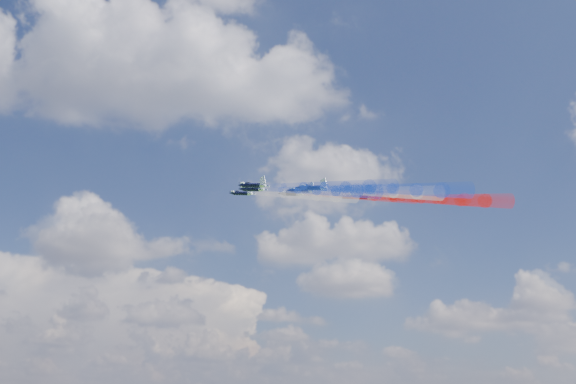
{
  "coord_description": "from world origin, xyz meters",
  "views": [
    {
      "loc": [
        -28.25,
        -159.85,
        93.97
      ],
      "look_at": [
        -15.27,
        7.08,
        148.91
      ],
      "focal_mm": 41.62,
      "sensor_mm": 36.0,
      "label": 1
    }
  ],
  "objects": [
    {
      "name": "trail_lead",
      "position": [
        -12.64,
        2.2,
        146.62
      ],
      "size": [
        26.67,
        30.24,
        12.71
      ],
      "primitive_type": null,
      "rotation": [
        0.24,
        -0.13,
        0.69
      ],
      "color": "white"
    },
    {
      "name": "trail_outer_right",
      "position": [
        17.9,
        -1.97,
        144.97
      ],
      "size": [
        26.67,
        30.24,
        12.71
      ],
      "primitive_type": null,
      "rotation": [
        0.24,
        -0.13,
        0.69
      ],
      "color": "red"
    },
    {
      "name": "jet_rear_right",
      "position": [
        2.71,
        1.58,
        146.23
      ],
      "size": [
        13.37,
        13.76,
        6.34
      ],
      "primitive_type": null,
      "rotation": [
        0.24,
        -0.13,
        0.69
      ],
      "color": "black"
    },
    {
      "name": "trail_center_third",
      "position": [
        2.6,
        -15.11,
        142.16
      ],
      "size": [
        26.67,
        30.24,
        12.71
      ],
      "primitive_type": null,
      "rotation": [
        0.24,
        -0.13,
        0.69
      ],
      "color": "white"
    },
    {
      "name": "trail_inner_left",
      "position": [
        -9.95,
        -11.32,
        143.43
      ],
      "size": [
        26.67,
        30.24,
        12.71
      ],
      "primitive_type": null,
      "rotation": [
        0.24,
        -0.13,
        0.69
      ],
      "color": "blue"
    },
    {
      "name": "trail_rear_left",
      "position": [
        3.84,
        -28.98,
        138.31
      ],
      "size": [
        26.67,
        30.24,
        12.71
      ],
      "primitive_type": null,
      "rotation": [
        0.24,
        -0.13,
        0.69
      ],
      "color": "blue"
    },
    {
      "name": "jet_outer_right",
      "position": [
        3.01,
        14.98,
        150.52
      ],
      "size": [
        13.37,
        13.76,
        6.34
      ],
      "primitive_type": null,
      "rotation": [
        0.24,
        -0.13,
        0.69
      ],
      "color": "black"
    },
    {
      "name": "jet_rear_left",
      "position": [
        -11.04,
        -12.04,
        143.85
      ],
      "size": [
        13.37,
        13.76,
        6.34
      ],
      "primitive_type": null,
      "rotation": [
        0.24,
        -0.13,
        0.69
      ],
      "color": "black"
    },
    {
      "name": "jet_lead",
      "position": [
        -27.52,
        19.14,
        152.17
      ],
      "size": [
        13.37,
        13.76,
        6.34
      ],
      "primitive_type": null,
      "rotation": [
        0.24,
        -0.13,
        0.69
      ],
      "color": "black"
    },
    {
      "name": "trail_inner_right",
      "position": [
        1.41,
        0.44,
        146.26
      ],
      "size": [
        26.67,
        30.24,
        12.71
      ],
      "primitive_type": null,
      "rotation": [
        0.24,
        -0.13,
        0.69
      ],
      "color": "red"
    },
    {
      "name": "jet_center_third",
      "position": [
        -12.28,
        1.83,
        147.7
      ],
      "size": [
        13.37,
        13.76,
        6.34
      ],
      "primitive_type": null,
      "rotation": [
        0.24,
        -0.13,
        0.69
      ],
      "color": "black"
    },
    {
      "name": "jet_inner_right",
      "position": [
        -13.47,
        17.38,
        151.8
      ],
      "size": [
        13.37,
        13.76,
        6.34
      ],
      "primitive_type": null,
      "rotation": [
        0.24,
        -0.13,
        0.69
      ],
      "color": "black"
    },
    {
      "name": "trail_rear_right",
      "position": [
        17.59,
        -15.36,
        140.69
      ],
      "size": [
        26.67,
        30.24,
        12.71
      ],
      "primitive_type": null,
      "rotation": [
        0.24,
        -0.13,
        0.69
      ],
      "color": "red"
    },
    {
      "name": "jet_outer_left",
      "position": [
        -24.98,
        -8.73,
        145.18
      ],
      "size": [
        13.37,
        13.76,
        6.34
      ],
      "primitive_type": null,
      "rotation": [
        0.24,
        -0.13,
        0.69
      ],
      "color": "black"
    },
    {
      "name": "jet_inner_left",
      "position": [
        -24.83,
        5.62,
        148.97
      ],
      "size": [
        13.37,
        13.76,
        6.34
      ],
      "primitive_type": null,
      "rotation": [
        0.24,
        -0.13,
        0.69
      ],
      "color": "black"
    },
    {
      "name": "trail_outer_left",
      "position": [
        -10.1,
        -25.67,
        139.63
      ],
      "size": [
        26.67,
        30.24,
        12.71
      ],
      "primitive_type": null,
      "rotation": [
        0.24,
        -0.13,
        0.69
      ],
      "color": "blue"
    }
  ]
}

